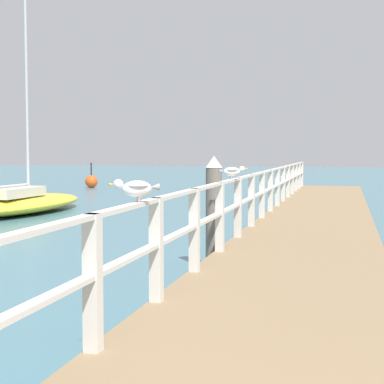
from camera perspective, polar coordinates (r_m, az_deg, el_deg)
The scene contains 7 objects.
pier_deck at distance 13.89m, azimuth 11.33°, elevation -3.61°, with size 2.51×27.04×0.54m, color #846B4C.
pier_railing at distance 13.91m, azimuth 6.54°, elevation 0.24°, with size 0.12×25.56×1.05m.
dock_piling_far at distance 10.62m, azimuth 2.04°, elevation -1.89°, with size 0.29×0.29×1.97m.
seagull_foreground at distance 5.56m, azimuth -5.23°, elevation 0.40°, with size 0.41×0.33×0.21m.
seagull_background at distance 10.15m, azimuth 3.76°, elevation 1.96°, with size 0.45×0.25×0.21m.
boat_4 at distance 20.97m, azimuth -15.52°, elevation -0.90°, with size 2.47×6.57×8.44m.
channel_buoy at distance 34.64m, azimuth -9.35°, elevation 0.99°, with size 0.70×0.70×1.40m.
Camera 1 is at (0.66, -0.25, 2.05)m, focal length 57.32 mm.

